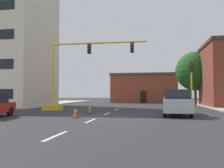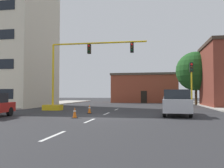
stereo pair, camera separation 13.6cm
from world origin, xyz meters
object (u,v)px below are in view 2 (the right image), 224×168
(tree_right_far, at_px, (196,71))
(pickup_truck_silver, at_px, (177,103))
(traffic_cone_roadside_a, at_px, (75,113))
(traffic_cone_roadside_b, at_px, (89,109))
(traffic_light_pole_right, at_px, (191,75))
(traffic_signal_gantry, at_px, (66,87))

(tree_right_far, distance_m, pickup_truck_silver, 19.30)
(pickup_truck_silver, distance_m, traffic_cone_roadside_a, 7.90)
(pickup_truck_silver, height_order, traffic_cone_roadside_a, pickup_truck_silver)
(traffic_cone_roadside_b, bearing_deg, tree_right_far, 56.55)
(traffic_light_pole_right, bearing_deg, traffic_cone_roadside_b, -151.56)
(tree_right_far, bearing_deg, traffic_signal_gantry, -136.19)
(traffic_signal_gantry, height_order, pickup_truck_silver, traffic_signal_gantry)
(traffic_light_pole_right, xyz_separation_m, pickup_truck_silver, (-1.98, -5.66, -2.55))
(traffic_signal_gantry, relative_size, traffic_cone_roadside_b, 13.64)
(traffic_cone_roadside_b, bearing_deg, traffic_light_pole_right, 28.44)
(traffic_cone_roadside_a, xyz_separation_m, traffic_cone_roadside_b, (-0.05, 4.02, 0.00))
(traffic_cone_roadside_a, relative_size, traffic_cone_roadside_b, 1.00)
(traffic_signal_gantry, height_order, traffic_cone_roadside_a, traffic_signal_gantry)
(traffic_signal_gantry, xyz_separation_m, traffic_cone_roadside_b, (3.34, -3.26, -1.95))
(pickup_truck_silver, xyz_separation_m, traffic_cone_roadside_b, (-7.19, 0.69, -0.60))
(traffic_cone_roadside_a, distance_m, traffic_cone_roadside_b, 4.02)
(traffic_light_pole_right, relative_size, pickup_truck_silver, 0.87)
(traffic_light_pole_right, distance_m, traffic_cone_roadside_b, 10.89)
(pickup_truck_silver, bearing_deg, traffic_light_pole_right, 70.72)
(traffic_light_pole_right, relative_size, traffic_cone_roadside_a, 6.26)
(pickup_truck_silver, relative_size, traffic_cone_roadside_b, 7.18)
(tree_right_far, height_order, traffic_cone_roadside_a, tree_right_far)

